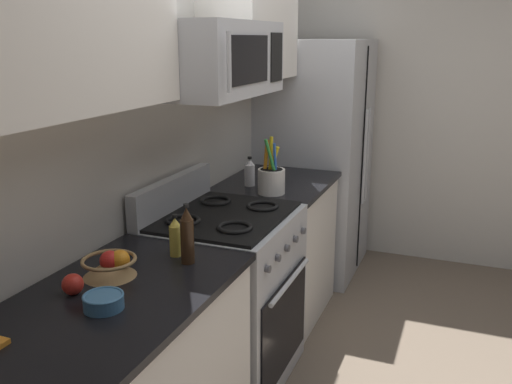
{
  "coord_description": "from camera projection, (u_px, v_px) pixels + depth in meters",
  "views": [
    {
      "loc": [
        -2.42,
        -0.43,
        1.79
      ],
      "look_at": [
        0.11,
        0.57,
        1.03
      ],
      "focal_mm": 38.74,
      "sensor_mm": 36.0,
      "label": 1
    }
  ],
  "objects": [
    {
      "name": "wall_right",
      "position": [
        418.0,
        101.0,
        4.41
      ],
      "size": [
        0.1,
        8.0,
        2.6
      ],
      "primitive_type": "cube",
      "color": "beige",
      "rests_on": "ground"
    },
    {
      "name": "counter_right",
      "position": [
        276.0,
        248.0,
        3.64
      ],
      "size": [
        0.81,
        0.65,
        0.91
      ],
      "color": "silver",
      "rests_on": "ground"
    },
    {
      "name": "bottle_soy",
      "position": [
        187.0,
        236.0,
        2.21
      ],
      "size": [
        0.06,
        0.06,
        0.25
      ],
      "color": "#382314",
      "rests_on": "counter_left"
    },
    {
      "name": "wall_back",
      "position": [
        153.0,
        137.0,
        2.84
      ],
      "size": [
        8.0,
        0.1,
        2.6
      ],
      "primitive_type": "cube",
      "color": "beige",
      "rests_on": "ground"
    },
    {
      "name": "prep_bowl",
      "position": [
        104.0,
        301.0,
        1.85
      ],
      "size": [
        0.14,
        0.14,
        0.05
      ],
      "color": "teal",
      "rests_on": "counter_left"
    },
    {
      "name": "range_oven",
      "position": [
        225.0,
        296.0,
        2.92
      ],
      "size": [
        0.76,
        0.69,
        1.09
      ],
      "color": "#B2B5BA",
      "rests_on": "ground"
    },
    {
      "name": "fruit_basket",
      "position": [
        111.0,
        265.0,
        2.1
      ],
      "size": [
        0.21,
        0.21,
        0.1
      ],
      "color": "#9E7A4C",
      "rests_on": "counter_left"
    },
    {
      "name": "bottle_oil",
      "position": [
        176.0,
        237.0,
        2.29
      ],
      "size": [
        0.05,
        0.05,
        0.18
      ],
      "color": "gold",
      "rests_on": "counter_left"
    },
    {
      "name": "utensil_crock",
      "position": [
        271.0,
        179.0,
        3.21
      ],
      "size": [
        0.16,
        0.16,
        0.33
      ],
      "color": "white",
      "rests_on": "counter_right"
    },
    {
      "name": "microwave",
      "position": [
        216.0,
        59.0,
        2.6
      ],
      "size": [
        0.79,
        0.44,
        0.34
      ],
      "color": "#B2B5BA"
    },
    {
      "name": "upper_cabinets_left",
      "position": [
        29.0,
        6.0,
        1.69
      ],
      "size": [
        1.23,
        0.34,
        0.68
      ],
      "color": "silver"
    },
    {
      "name": "bottle_vinegar",
      "position": [
        250.0,
        173.0,
        3.38
      ],
      "size": [
        0.06,
        0.06,
        0.18
      ],
      "color": "silver",
      "rests_on": "counter_right"
    },
    {
      "name": "refrigerator",
      "position": [
        315.0,
        158.0,
        4.28
      ],
      "size": [
        0.87,
        0.76,
        1.78
      ],
      "color": "#B2B5BA",
      "rests_on": "ground"
    },
    {
      "name": "upper_cabinets_right",
      "position": [
        251.0,
        22.0,
        3.32
      ],
      "size": [
        0.8,
        0.34,
        0.68
      ],
      "color": "silver"
    },
    {
      "name": "apple_loose",
      "position": [
        73.0,
        284.0,
        1.95
      ],
      "size": [
        0.08,
        0.08,
        0.08
      ],
      "primitive_type": "sphere",
      "color": "red",
      "rests_on": "counter_left"
    }
  ]
}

